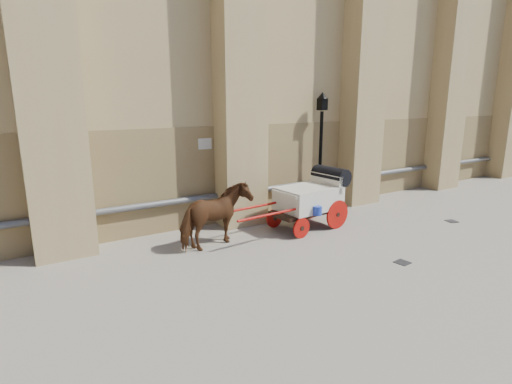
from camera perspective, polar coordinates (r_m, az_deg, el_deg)
ground at (r=10.37m, az=12.81°, el=-8.57°), size 90.00×90.00×0.00m
horse at (r=10.37m, az=-5.75°, el=-3.48°), size 2.11×1.33×1.65m
carriage at (r=12.04m, az=8.00°, el=-0.59°), size 4.09×1.53×1.76m
street_lamp at (r=13.84m, az=9.22°, el=6.18°), size 0.38×0.38×4.01m
drain_grate_near at (r=10.20m, az=20.18°, el=-9.42°), size 0.36×0.36×0.01m
drain_grate_far at (r=14.11m, az=26.17°, el=-3.76°), size 0.39×0.39×0.01m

